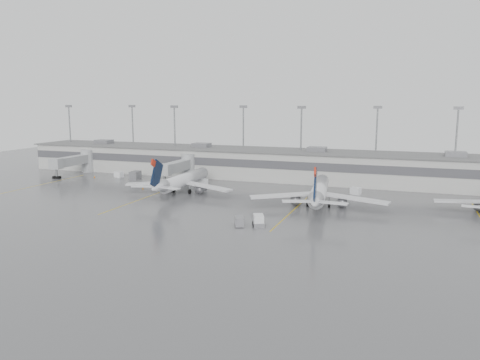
% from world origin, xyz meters
% --- Properties ---
extents(ground, '(260.00, 260.00, 0.00)m').
position_xyz_m(ground, '(0.00, 0.00, 0.00)').
color(ground, '#515153').
rests_on(ground, ground).
extents(terminal, '(152.00, 17.00, 9.45)m').
position_xyz_m(terminal, '(-0.01, 57.98, 4.17)').
color(terminal, '#B4B4AF').
rests_on(terminal, ground).
extents(light_masts, '(142.40, 8.00, 20.60)m').
position_xyz_m(light_masts, '(0.00, 63.75, 12.03)').
color(light_masts, gray).
rests_on(light_masts, ground).
extents(jet_bridge_left, '(4.00, 17.20, 7.00)m').
position_xyz_m(jet_bridge_left, '(-55.50, 45.72, 3.87)').
color(jet_bridge_left, gray).
rests_on(jet_bridge_left, ground).
extents(jet_bridge_right, '(4.00, 17.20, 7.00)m').
position_xyz_m(jet_bridge_right, '(-20.50, 45.72, 3.87)').
color(jet_bridge_right, gray).
rests_on(jet_bridge_right, ground).
extents(stand_markings, '(105.25, 40.00, 0.01)m').
position_xyz_m(stand_markings, '(-0.00, 24.00, 0.01)').
color(stand_markings, gold).
rests_on(stand_markings, ground).
extents(jet_mid_left, '(27.50, 30.83, 9.97)m').
position_xyz_m(jet_mid_left, '(-12.07, 29.52, 3.10)').
color(jet_mid_left, silver).
rests_on(jet_mid_left, ground).
extents(jet_mid_right, '(28.58, 32.22, 10.45)m').
position_xyz_m(jet_mid_right, '(21.65, 26.11, 3.25)').
color(jet_mid_right, silver).
rests_on(jet_mid_right, ground).
extents(baggage_tug, '(3.07, 3.71, 2.06)m').
position_xyz_m(baggage_tug, '(14.59, 6.73, 0.80)').
color(baggage_tug, white).
rests_on(baggage_tug, ground).
extents(baggage_cart, '(2.46, 3.07, 1.72)m').
position_xyz_m(baggage_cart, '(11.39, 5.53, 0.90)').
color(baggage_cart, slate).
rests_on(baggage_cart, ground).
extents(gse_uld_a, '(2.73, 2.11, 1.72)m').
position_xyz_m(gse_uld_a, '(-40.13, 44.09, 0.86)').
color(gse_uld_a, white).
rests_on(gse_uld_a, ground).
extents(gse_uld_b, '(2.90, 2.32, 1.80)m').
position_xyz_m(gse_uld_b, '(-11.66, 40.20, 0.90)').
color(gse_uld_b, white).
rests_on(gse_uld_b, ground).
extents(gse_uld_c, '(2.72, 2.29, 1.63)m').
position_xyz_m(gse_uld_c, '(27.53, 42.08, 0.82)').
color(gse_uld_c, white).
rests_on(gse_uld_c, ground).
extents(gse_loader, '(2.59, 3.80, 2.24)m').
position_xyz_m(gse_loader, '(-33.86, 42.96, 1.12)').
color(gse_loader, slate).
rests_on(gse_loader, ground).
extents(cone_a, '(0.42, 0.42, 0.66)m').
position_xyz_m(cone_a, '(-46.23, 40.88, 0.33)').
color(cone_a, orange).
rests_on(cone_a, ground).
extents(cone_b, '(0.40, 0.40, 0.63)m').
position_xyz_m(cone_b, '(-23.50, 30.15, 0.31)').
color(cone_b, orange).
rests_on(cone_b, ground).
extents(cone_c, '(0.39, 0.39, 0.63)m').
position_xyz_m(cone_c, '(11.28, 35.09, 0.31)').
color(cone_c, orange).
rests_on(cone_c, ground).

